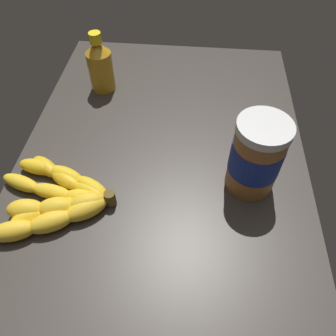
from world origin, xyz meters
The scene contains 4 objects.
ground_plane centered at (0.00, 0.00, -2.18)cm, with size 96.80×58.96×4.36cm, color #38332D.
banana_bunch centered at (8.14, -17.48, 1.63)cm, with size 20.46×22.81×3.77cm.
peanut_butter_jar centered at (-0.15, 17.30, 7.60)cm, with size 9.33×9.33×15.19cm.
honey_bottle centered at (-26.87, -17.06, 6.35)cm, with size 5.93×5.93×14.51cm.
Camera 1 is at (39.39, 5.46, 50.52)cm, focal length 34.86 mm.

